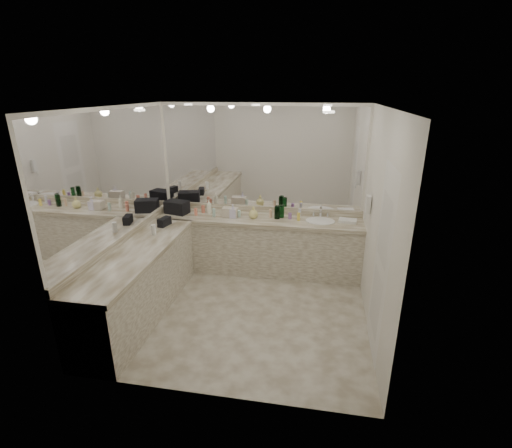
% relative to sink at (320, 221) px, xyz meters
% --- Properties ---
extents(floor, '(3.20, 3.20, 0.00)m').
position_rel_sink_xyz_m(floor, '(-0.95, -1.20, -0.90)').
color(floor, beige).
rests_on(floor, ground).
extents(ceiling, '(3.20, 3.20, 0.00)m').
position_rel_sink_xyz_m(ceiling, '(-0.95, -1.20, 1.71)').
color(ceiling, white).
rests_on(ceiling, floor).
extents(wall_back, '(3.20, 0.02, 2.60)m').
position_rel_sink_xyz_m(wall_back, '(-0.95, 0.30, 0.41)').
color(wall_back, silver).
rests_on(wall_back, floor).
extents(wall_left, '(0.02, 3.00, 2.60)m').
position_rel_sink_xyz_m(wall_left, '(-2.55, -1.20, 0.41)').
color(wall_left, silver).
rests_on(wall_left, floor).
extents(wall_right, '(0.02, 3.00, 2.60)m').
position_rel_sink_xyz_m(wall_right, '(0.65, -1.20, 0.41)').
color(wall_right, silver).
rests_on(wall_right, floor).
extents(vanity_back_base, '(3.20, 0.60, 0.84)m').
position_rel_sink_xyz_m(vanity_back_base, '(-0.95, 0.00, -0.48)').
color(vanity_back_base, silver).
rests_on(vanity_back_base, floor).
extents(vanity_back_top, '(3.20, 0.64, 0.06)m').
position_rel_sink_xyz_m(vanity_back_top, '(-0.95, -0.01, -0.03)').
color(vanity_back_top, beige).
rests_on(vanity_back_top, vanity_back_base).
extents(vanity_left_base, '(0.60, 2.40, 0.84)m').
position_rel_sink_xyz_m(vanity_left_base, '(-2.25, -1.50, -0.48)').
color(vanity_left_base, silver).
rests_on(vanity_left_base, floor).
extents(vanity_left_top, '(0.64, 2.42, 0.06)m').
position_rel_sink_xyz_m(vanity_left_top, '(-2.24, -1.50, -0.03)').
color(vanity_left_top, beige).
rests_on(vanity_left_top, vanity_left_base).
extents(backsplash_back, '(3.20, 0.04, 0.10)m').
position_rel_sink_xyz_m(backsplash_back, '(-0.95, 0.28, 0.05)').
color(backsplash_back, beige).
rests_on(backsplash_back, vanity_back_top).
extents(backsplash_left, '(0.04, 3.00, 0.10)m').
position_rel_sink_xyz_m(backsplash_left, '(-2.53, -1.20, 0.05)').
color(backsplash_left, beige).
rests_on(backsplash_left, vanity_left_top).
extents(mirror_back, '(3.12, 0.01, 1.55)m').
position_rel_sink_xyz_m(mirror_back, '(-0.95, 0.29, 0.88)').
color(mirror_back, white).
rests_on(mirror_back, wall_back).
extents(mirror_left, '(0.01, 2.92, 1.55)m').
position_rel_sink_xyz_m(mirror_left, '(-2.54, -1.20, 0.88)').
color(mirror_left, white).
rests_on(mirror_left, wall_left).
extents(sink, '(0.44, 0.44, 0.03)m').
position_rel_sink_xyz_m(sink, '(0.00, 0.00, 0.00)').
color(sink, white).
rests_on(sink, vanity_back_top).
extents(faucet, '(0.24, 0.16, 0.14)m').
position_rel_sink_xyz_m(faucet, '(0.00, 0.21, 0.07)').
color(faucet, silver).
rests_on(faucet, vanity_back_top).
extents(wall_phone, '(0.06, 0.10, 0.24)m').
position_rel_sink_xyz_m(wall_phone, '(0.61, -0.50, 0.46)').
color(wall_phone, white).
rests_on(wall_phone, wall_right).
extents(door, '(0.02, 0.82, 2.10)m').
position_rel_sink_xyz_m(door, '(0.64, -1.70, 0.16)').
color(door, white).
rests_on(door, wall_right).
extents(black_toiletry_bag, '(0.40, 0.31, 0.21)m').
position_rel_sink_xyz_m(black_toiletry_bag, '(-2.28, -0.00, 0.11)').
color(black_toiletry_bag, black).
rests_on(black_toiletry_bag, vanity_back_top).
extents(black_bag_spill, '(0.15, 0.24, 0.12)m').
position_rel_sink_xyz_m(black_bag_spill, '(-2.25, -0.59, 0.06)').
color(black_bag_spill, black).
rests_on(black_bag_spill, vanity_left_top).
extents(cream_cosmetic_case, '(0.25, 0.16, 0.14)m').
position_rel_sink_xyz_m(cream_cosmetic_case, '(-1.40, -0.03, 0.07)').
color(cream_cosmetic_case, beige).
rests_on(cream_cosmetic_case, vanity_back_top).
extents(hand_towel, '(0.28, 0.21, 0.04)m').
position_rel_sink_xyz_m(hand_towel, '(0.41, 0.03, 0.03)').
color(hand_towel, white).
rests_on(hand_towel, vanity_back_top).
extents(lotion_left, '(0.06, 0.06, 0.15)m').
position_rel_sink_xyz_m(lotion_left, '(-2.25, -0.96, 0.08)').
color(lotion_left, white).
rests_on(lotion_left, vanity_left_top).
extents(soap_bottle_a, '(0.10, 0.10, 0.22)m').
position_rel_sink_xyz_m(soap_bottle_a, '(-1.77, 0.08, 0.12)').
color(soap_bottle_a, white).
rests_on(soap_bottle_a, vanity_back_top).
extents(soap_bottle_b, '(0.10, 0.10, 0.22)m').
position_rel_sink_xyz_m(soap_bottle_b, '(-1.34, -0.07, 0.11)').
color(soap_bottle_b, silver).
rests_on(soap_bottle_b, vanity_back_top).
extents(soap_bottle_c, '(0.19, 0.19, 0.19)m').
position_rel_sink_xyz_m(soap_bottle_c, '(-1.03, -0.04, 0.10)').
color(soap_bottle_c, '#E3DA81').
rests_on(soap_bottle_c, vanity_back_top).
extents(green_bottle_0, '(0.07, 0.07, 0.21)m').
position_rel_sink_xyz_m(green_bottle_0, '(-0.65, 0.00, 0.11)').
color(green_bottle_0, '#0B4115').
rests_on(green_bottle_0, vanity_back_top).
extents(green_bottle_1, '(0.07, 0.07, 0.20)m').
position_rel_sink_xyz_m(green_bottle_1, '(-0.59, 0.07, 0.11)').
color(green_bottle_1, '#0B4115').
rests_on(green_bottle_1, vanity_back_top).
extents(green_bottle_2, '(0.07, 0.07, 0.19)m').
position_rel_sink_xyz_m(green_bottle_2, '(-0.67, 0.00, 0.10)').
color(green_bottle_2, '#0B4115').
rests_on(green_bottle_2, vanity_back_top).
extents(amenity_bottle_0, '(0.05, 0.05, 0.12)m').
position_rel_sink_xyz_m(amenity_bottle_0, '(-0.33, -0.02, 0.07)').
color(amenity_bottle_0, '#F2D84C').
rests_on(amenity_bottle_0, vanity_back_top).
extents(amenity_bottle_1, '(0.05, 0.05, 0.13)m').
position_rel_sink_xyz_m(amenity_bottle_1, '(-1.65, -0.07, 0.07)').
color(amenity_bottle_1, silver).
rests_on(amenity_bottle_1, vanity_back_top).
extents(amenity_bottle_2, '(0.04, 0.04, 0.14)m').
position_rel_sink_xyz_m(amenity_bottle_2, '(-0.32, 0.13, 0.07)').
color(amenity_bottle_2, silver).
rests_on(amenity_bottle_2, vanity_back_top).
extents(amenity_bottle_3, '(0.04, 0.04, 0.13)m').
position_rel_sink_xyz_m(amenity_bottle_3, '(-0.77, 0.04, 0.07)').
color(amenity_bottle_3, '#E0B28C').
rests_on(amenity_bottle_3, vanity_back_top).
extents(amenity_bottle_4, '(0.04, 0.04, 0.11)m').
position_rel_sink_xyz_m(amenity_bottle_4, '(-1.02, -0.01, 0.06)').
color(amenity_bottle_4, '#F2D84C').
rests_on(amenity_bottle_4, vanity_back_top).
extents(amenity_bottle_5, '(0.05, 0.05, 0.11)m').
position_rel_sink_xyz_m(amenity_bottle_5, '(-1.95, -0.05, 0.06)').
color(amenity_bottle_5, '#E57F66').
rests_on(amenity_bottle_5, vanity_back_top).
extents(amenity_bottle_6, '(0.05, 0.05, 0.09)m').
position_rel_sink_xyz_m(amenity_bottle_6, '(-0.46, 0.03, 0.05)').
color(amenity_bottle_6, '#9966B2').
rests_on(amenity_bottle_6, vanity_back_top).
extents(amenity_bottle_7, '(0.06, 0.06, 0.12)m').
position_rel_sink_xyz_m(amenity_bottle_7, '(-1.87, 0.09, 0.07)').
color(amenity_bottle_7, '#E57F66').
rests_on(amenity_bottle_7, vanity_back_top).
extents(amenity_bottle_8, '(0.06, 0.06, 0.11)m').
position_rel_sink_xyz_m(amenity_bottle_8, '(-1.26, -0.01, 0.06)').
color(amenity_bottle_8, silver).
rests_on(amenity_bottle_8, vanity_back_top).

